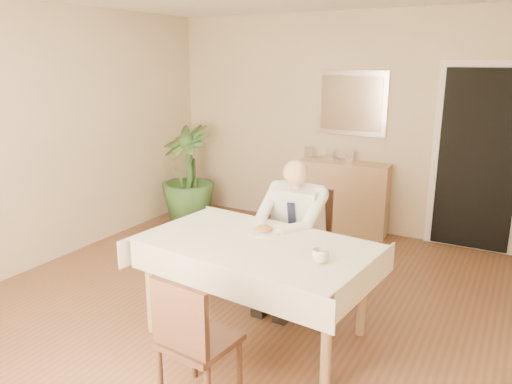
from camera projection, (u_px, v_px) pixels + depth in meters
The scene contains 17 objects.
room at pixel (234, 159), 3.92m from camera, with size 5.00×5.02×2.60m.
doorway at pixel (478, 161), 5.35m from camera, with size 0.96×0.07×2.10m.
mirror at pixel (351, 103), 5.89m from camera, with size 0.86×0.04×0.76m.
dining_table at pixel (256, 252), 3.72m from camera, with size 1.82×1.19×0.75m.
chair_far at pixel (303, 234), 4.50m from camera, with size 0.46×0.46×0.95m.
chair_near at pixel (192, 337), 2.93m from camera, with size 0.44×0.45×0.86m.
seated_man at pixel (290, 227), 4.21m from camera, with size 0.48×0.72×1.24m.
plate at pixel (264, 232), 3.88m from camera, with size 0.26×0.26×0.02m, color white.
food at pixel (264, 229), 3.88m from camera, with size 0.14×0.14×0.06m, color brown.
knife at pixel (264, 233), 3.81m from camera, with size 0.01×0.01×0.13m, color silver.
fork at pixel (255, 231), 3.85m from camera, with size 0.01×0.01×0.13m, color silver.
coffee_mug at pixel (320, 256), 3.32m from camera, with size 0.11×0.11×0.09m, color white.
sideboard at pixel (343, 197), 6.05m from camera, with size 1.09×0.37×0.87m, color #8B6C4C.
photo_frame_left at pixel (308, 152), 6.18m from camera, with size 0.10×0.02×0.14m, color silver.
photo_frame_center at pixel (329, 155), 6.02m from camera, with size 0.10×0.02×0.14m, color silver.
photo_frame_right at pixel (349, 156), 5.91m from camera, with size 0.10×0.02×0.14m, color silver.
potted_palm at pixel (187, 174), 6.41m from camera, with size 0.70×0.70×1.25m, color #2C4F20.
Camera 1 is at (2.02, -3.28, 2.07)m, focal length 35.00 mm.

